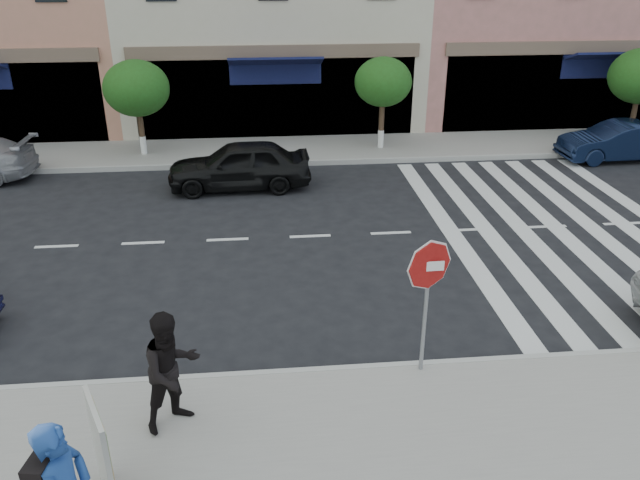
{
  "coord_description": "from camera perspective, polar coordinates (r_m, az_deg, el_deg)",
  "views": [
    {
      "loc": [
        -1.1,
        -9.76,
        6.35
      ],
      "look_at": [
        -0.07,
        0.78,
        1.4
      ],
      "focal_mm": 35.0,
      "sensor_mm": 36.0,
      "label": 1
    }
  ],
  "objects": [
    {
      "name": "street_tree_c",
      "position": [
        21.35,
        5.79,
        14.14
      ],
      "size": [
        1.9,
        1.9,
        3.04
      ],
      "color": "#473323",
      "rests_on": "sidewalk_far"
    },
    {
      "name": "stop_sign",
      "position": [
        9.58,
        9.88,
        -3.4
      ],
      "size": [
        0.82,
        0.11,
        2.32
      ],
      "rotation": [
        0.0,
        0.0,
        0.02
      ],
      "color": "gray",
      "rests_on": "sidewalk_near"
    },
    {
      "name": "street_tree_wb",
      "position": [
        21.32,
        -16.44,
        13.13
      ],
      "size": [
        2.1,
        2.1,
        3.06
      ],
      "color": "#473323",
      "rests_on": "sidewalk_far"
    },
    {
      "name": "ground",
      "position": [
        11.7,
        0.72,
        -7.83
      ],
      "size": [
        120.0,
        120.0,
        0.0
      ],
      "primitive_type": "plane",
      "color": "black",
      "rests_on": "ground"
    },
    {
      "name": "walker",
      "position": [
        9.06,
        -13.41,
        -11.51
      ],
      "size": [
        1.11,
        1.08,
        1.81
      ],
      "primitive_type": "imported",
      "rotation": [
        0.0,
        0.0,
        0.65
      ],
      "color": "black",
      "rests_on": "sidewalk_near"
    },
    {
      "name": "car_far_mid",
      "position": [
        18.27,
        -7.39,
        6.81
      ],
      "size": [
        4.13,
        1.74,
        1.39
      ],
      "primitive_type": "imported",
      "rotation": [
        0.0,
        0.0,
        -1.55
      ],
      "color": "black",
      "rests_on": "ground"
    },
    {
      "name": "poster_board",
      "position": [
        8.32,
        -19.24,
        -18.16
      ],
      "size": [
        0.44,
        0.88,
        1.43
      ],
      "rotation": [
        0.0,
        0.0,
        0.43
      ],
      "color": "beige",
      "rests_on": "sidewalk_near"
    },
    {
      "name": "sidewalk_far",
      "position": [
        21.72,
        -2.45,
        8.23
      ],
      "size": [
        60.0,
        3.0,
        0.15
      ],
      "primitive_type": "cube",
      "color": "gray",
      "rests_on": "ground"
    },
    {
      "name": "car_far_right",
      "position": [
        22.91,
        25.59,
        8.13
      ],
      "size": [
        3.84,
        1.45,
        1.25
      ],
      "primitive_type": "imported",
      "rotation": [
        0.0,
        0.0,
        -1.54
      ],
      "color": "black",
      "rests_on": "ground"
    },
    {
      "name": "sidewalk_near",
      "position": [
        8.76,
        3.56,
        -20.77
      ],
      "size": [
        60.0,
        4.5,
        0.15
      ],
      "primitive_type": "cube",
      "color": "gray",
      "rests_on": "ground"
    }
  ]
}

